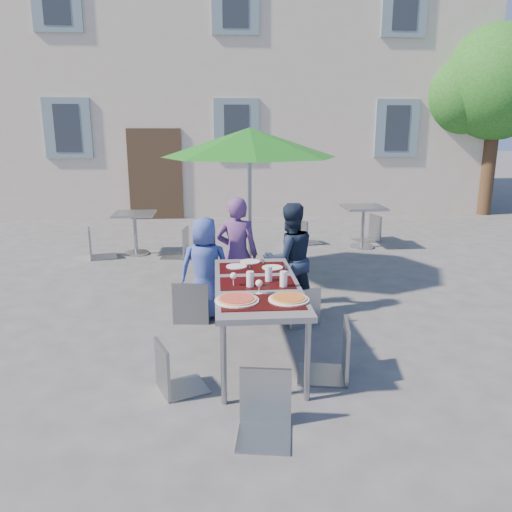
{
  "coord_description": "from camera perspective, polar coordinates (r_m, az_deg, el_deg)",
  "views": [
    {
      "loc": [
        -0.54,
        -5.02,
        2.17
      ],
      "look_at": [
        -0.1,
        0.41,
        0.79
      ],
      "focal_mm": 35.0,
      "sensor_mm": 36.0,
      "label": 1
    }
  ],
  "objects": [
    {
      "name": "chair_4",
      "position": [
        4.47,
        9.09,
        -6.81
      ],
      "size": [
        0.51,
        0.51,
        0.99
      ],
      "color": "gray",
      "rests_on": "ground"
    },
    {
      "name": "patio_umbrella",
      "position": [
        7.09,
        -0.74,
        12.69
      ],
      "size": [
        2.46,
        2.46,
        2.2
      ],
      "color": "#B1B4B9",
      "rests_on": "ground"
    },
    {
      "name": "bg_chair_l_0",
      "position": [
        9.02,
        -17.94,
        3.42
      ],
      "size": [
        0.54,
        0.54,
        0.99
      ],
      "color": "gray",
      "rests_on": "ground"
    },
    {
      "name": "tree",
      "position": [
        14.46,
        25.96,
        17.18
      ],
      "size": [
        3.6,
        3.0,
        4.7
      ],
      "color": "#412C1C",
      "rests_on": "ground"
    },
    {
      "name": "ground",
      "position": [
        5.5,
        1.37,
        -9.03
      ],
      "size": [
        90.0,
        90.0,
        0.0
      ],
      "primitive_type": "plane",
      "color": "#444346",
      "rests_on": "ground"
    },
    {
      "name": "pizza_near_right",
      "position": [
        4.29,
        3.76,
        -4.87
      ],
      "size": [
        0.35,
        0.35,
        0.03
      ],
      "color": "white",
      "rests_on": "dining_table"
    },
    {
      "name": "child_1",
      "position": [
        6.05,
        -2.18,
        0.19
      ],
      "size": [
        0.56,
        0.42,
        1.41
      ],
      "primitive_type": "imported",
      "rotation": [
        0.0,
        0.0,
        2.96
      ],
      "color": "#5A366E",
      "rests_on": "ground"
    },
    {
      "name": "cafe_table_1",
      "position": [
        9.55,
        12.15,
        4.2
      ],
      "size": [
        0.74,
        0.74,
        0.79
      ],
      "color": "#B1B4B9",
      "rests_on": "ground"
    },
    {
      "name": "bg_chair_l_1",
      "position": [
        9.73,
        5.81,
        4.41
      ],
      "size": [
        0.51,
        0.51,
        0.89
      ],
      "color": "gray",
      "rests_on": "ground"
    },
    {
      "name": "child_0",
      "position": [
        5.85,
        -5.83,
        -1.39
      ],
      "size": [
        0.6,
        0.41,
        1.21
      ],
      "primitive_type": "imported",
      "rotation": [
        0.0,
        0.0,
        3.1
      ],
      "color": "#354794",
      "rests_on": "ground"
    },
    {
      "name": "chair_2",
      "position": [
        5.63,
        5.28,
        -3.13
      ],
      "size": [
        0.49,
        0.5,
        0.86
      ],
      "color": "#90959C",
      "rests_on": "ground"
    },
    {
      "name": "bg_chair_r_0",
      "position": [
        8.72,
        -8.77,
        3.58
      ],
      "size": [
        0.5,
        0.49,
        0.99
      ],
      "color": "gray",
      "rests_on": "ground"
    },
    {
      "name": "chair_3",
      "position": [
        4.27,
        -9.61,
        -9.2
      ],
      "size": [
        0.49,
        0.49,
        0.85
      ],
      "color": "gray",
      "rests_on": "ground"
    },
    {
      "name": "child_2",
      "position": [
        5.95,
        3.85,
        -0.36
      ],
      "size": [
        0.73,
        0.53,
        1.35
      ],
      "primitive_type": "imported",
      "rotation": [
        0.0,
        0.0,
        3.4
      ],
      "color": "#192337",
      "rests_on": "ground"
    },
    {
      "name": "place_settings",
      "position": [
        5.35,
        -0.32,
        -1.04
      ],
      "size": [
        0.64,
        0.48,
        0.01
      ],
      "color": "white",
      "rests_on": "dining_table"
    },
    {
      "name": "chair_1",
      "position": [
        5.89,
        -1.57,
        -2.39
      ],
      "size": [
        0.49,
        0.49,
        0.84
      ],
      "color": "gray",
      "rests_on": "ground"
    },
    {
      "name": "bg_chair_r_1",
      "position": [
        10.22,
        13.07,
        4.87
      ],
      "size": [
        0.52,
        0.52,
        0.97
      ],
      "color": "gray",
      "rests_on": "ground"
    },
    {
      "name": "dining_table",
      "position": [
        4.78,
        0.12,
        -3.75
      ],
      "size": [
        0.8,
        1.85,
        0.76
      ],
      "color": "#46464B",
      "rests_on": "ground"
    },
    {
      "name": "cafe_table_0",
      "position": [
        9.1,
        -13.66,
        3.36
      ],
      "size": [
        0.7,
        0.7,
        0.75
      ],
      "color": "#B1B4B9",
      "rests_on": "ground"
    },
    {
      "name": "chair_5",
      "position": [
        3.67,
        1.02,
        -12.72
      ],
      "size": [
        0.44,
        0.45,
        0.88
      ],
      "color": "gray",
      "rests_on": "ground"
    },
    {
      "name": "glassware",
      "position": [
        4.66,
        0.83,
        -2.52
      ],
      "size": [
        0.53,
        0.44,
        0.15
      ],
      "color": "silver",
      "rests_on": "dining_table"
    },
    {
      "name": "building",
      "position": [
        16.74,
        -2.99,
        23.45
      ],
      "size": [
        13.6,
        8.2,
        11.1
      ],
      "color": "#BDAC98",
      "rests_on": "ground"
    },
    {
      "name": "chair_0",
      "position": [
        5.75,
        -7.46,
        -2.36
      ],
      "size": [
        0.45,
        0.45,
        0.93
      ],
      "color": "gray",
      "rests_on": "ground"
    },
    {
      "name": "pizza_near_left",
      "position": [
        4.26,
        -2.2,
        -4.99
      ],
      "size": [
        0.38,
        0.38,
        0.03
      ],
      "color": "white",
      "rests_on": "dining_table"
    }
  ]
}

